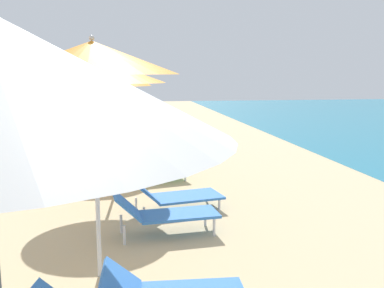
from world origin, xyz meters
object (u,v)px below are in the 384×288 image
Objects in this scene: lounger_fifth_shoreside at (150,166)px; lounger_farthest_shoreside at (142,146)px; umbrella_fifth at (110,73)px; lounger_fifth_inland at (174,195)px; umbrella_fourth at (92,58)px; lounger_fourth_shoreside at (164,212)px; umbrella_farthest at (109,75)px.

lounger_fifth_shoreside reaches higher than lounger_farthest_shoreside.
lounger_fifth_inland is at bearing -43.79° from umbrella_fifth.
umbrella_fourth is 1.06× the size of umbrella_fifth.
lounger_farthest_shoreside is at bearing 82.43° from lounger_fifth_inland.
lounger_fourth_shoreside is at bearing -70.15° from umbrella_fifth.
umbrella_farthest is at bearing 90.10° from umbrella_fourth.
umbrella_fifth is at bearing 104.36° from lounger_fourth_shoreside.
lounger_fifth_shoreside is 1.01× the size of lounger_fifth_inland.
umbrella_fifth is 1.00× the size of umbrella_farthest.
lounger_fourth_shoreside is at bearing -80.38° from umbrella_farthest.
umbrella_farthest is 2.43m from lounger_farthest_shoreside.
lounger_farthest_shoreside is (0.81, 1.15, -1.98)m from umbrella_farthest.
lounger_fourth_shoreside reaches higher than lounger_farthest_shoreside.
umbrella_fifth is 2.99m from umbrella_farthest.
lounger_fourth_shoreside is 3.17m from lounger_fifth_shoreside.
umbrella_fifth is at bearing 88.32° from umbrella_fourth.
lounger_fourth_shoreside is 5.49m from umbrella_farthest.
umbrella_fifth is at bearing 124.95° from lounger_fifth_inland.
lounger_fifth_shoreside is at bearing 79.03° from umbrella_fourth.
umbrella_farthest is at bearing 100.96° from lounger_fifth_shoreside.
lounger_fourth_shoreside is 1.24× the size of lounger_farthest_shoreside.
umbrella_fourth reaches higher than lounger_farthest_shoreside.
lounger_farthest_shoreside is at bearing 54.64° from umbrella_farthest.
umbrella_fifth is (-0.75, 2.09, 1.98)m from lounger_fourth_shoreside.
umbrella_fifth is 4.66m from lounger_farthest_shoreside.
umbrella_fourth is 7.77m from lounger_farthest_shoreside.
lounger_fourth_shoreside is at bearing -103.10° from lounger_fifth_shoreside.
lounger_farthest_shoreside is at bearing 84.94° from lounger_fourth_shoreside.
lounger_fifth_shoreside is at bearing 84.58° from lounger_fourth_shoreside.
lounger_fifth_shoreside is (0.75, 1.08, -1.98)m from umbrella_fifth.
umbrella_fourth is 1.66× the size of lounger_fifth_inland.
lounger_farthest_shoreside is at bearing 80.31° from umbrella_fifth.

